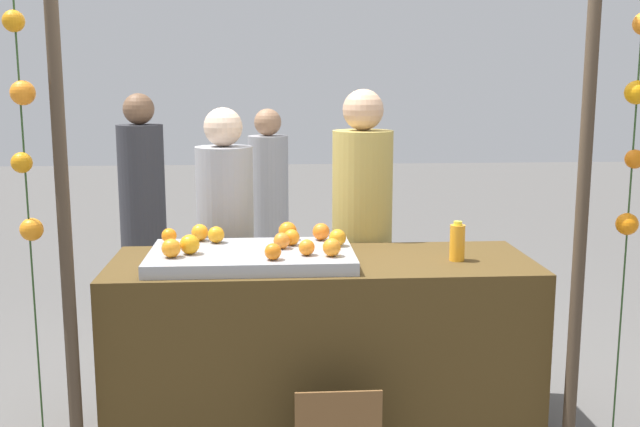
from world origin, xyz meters
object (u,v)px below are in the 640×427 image
vendor_left (226,259)px  vendor_right (362,250)px  juice_bottle (457,242)px  orange_0 (171,248)px  orange_1 (288,231)px  stall_counter (322,344)px

vendor_left → vendor_right: vendor_right is taller
juice_bottle → vendor_right: vendor_right is taller
orange_0 → vendor_right: vendor_right is taller
orange_1 → vendor_right: vendor_right is taller
stall_counter → vendor_left: 0.82m
stall_counter → orange_0: (-0.70, -0.16, 0.53)m
orange_0 → orange_1: bearing=32.8°
stall_counter → orange_0: orange_0 is taller
orange_1 → juice_bottle: juice_bottle is taller
orange_0 → orange_1: (0.54, 0.35, 0.00)m
orange_0 → juice_bottle: (1.34, 0.10, -0.01)m
vendor_right → juice_bottle: bearing=-58.2°
juice_bottle → vendor_right: 0.74m
juice_bottle → stall_counter: bearing=174.9°
orange_0 → vendor_right: bearing=36.6°
juice_bottle → orange_1: bearing=162.8°
orange_0 → vendor_right: (0.96, 0.71, -0.18)m
vendor_right → stall_counter: bearing=-115.2°
orange_0 → vendor_left: (0.20, 0.73, -0.23)m
stall_counter → juice_bottle: (0.64, -0.06, 0.51)m
vendor_left → orange_0: bearing=-105.5°
stall_counter → orange_1: bearing=130.1°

